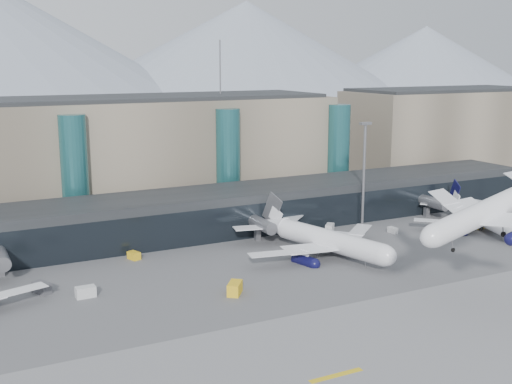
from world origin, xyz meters
TOP-DOWN VIEW (x-y plane):
  - ground at (0.00, 0.00)m, footprint 900.00×900.00m
  - runway_strip at (0.00, -15.00)m, footprint 400.00×40.00m
  - runway_markings at (-0.00, -15.00)m, footprint 128.00×1.00m
  - concourse at (-0.02, 57.73)m, footprint 170.00×27.00m
  - terminal_main at (-25.00, 90.00)m, footprint 130.00×30.00m
  - terminal_east at (95.00, 90.00)m, footprint 70.00×30.00m
  - teal_towers at (-14.99, 74.01)m, footprint 116.40×19.40m
  - mountain_ridge at (15.97, 380.00)m, footprint 910.00×400.00m
  - lightmast_mid at (30.00, 48.00)m, footprint 3.00×1.20m
  - hero_jet at (17.60, -5.85)m, footprint 32.69×33.41m
  - jet_parked_mid at (6.67, 32.53)m, footprint 37.69×39.18m
  - jet_parked_right at (52.95, 32.35)m, footprint 33.20×34.75m
  - veh_a at (-43.04, 28.38)m, footprint 3.43×1.98m
  - veh_b at (-29.37, 45.72)m, footprint 2.45×3.10m
  - veh_c at (16.76, 23.59)m, footprint 4.30×4.00m
  - veh_d at (19.02, 46.00)m, footprint 3.39×3.40m
  - veh_e at (53.63, 31.76)m, footprint 3.14×1.79m
  - veh_f at (-49.52, 33.96)m, footprint 3.22×4.02m
  - veh_g at (31.59, 37.97)m, footprint 1.57×2.45m
  - veh_h at (-19.24, 18.00)m, footprint 4.02×4.37m

SIDE VIEW (x-z plane):
  - ground at x=0.00m, z-range 0.00..0.00m
  - runway_strip at x=0.00m, z-range 0.00..0.04m
  - runway_markings at x=0.00m, z-range 0.04..0.06m
  - veh_g at x=31.59m, z-range 0.00..1.36m
  - veh_b at x=-29.37m, z-range 0.00..1.56m
  - veh_e at x=53.63m, z-range 0.00..1.78m
  - veh_d at x=19.02m, z-range 0.00..1.79m
  - veh_a at x=-43.04m, z-range 0.00..1.91m
  - veh_f at x=-49.52m, z-range 0.00..1.99m
  - veh_c at x=16.76m, z-range 0.00..2.15m
  - veh_h at x=-19.24m, z-range 0.00..2.17m
  - jet_parked_right at x=52.95m, z-range -1.36..9.79m
  - jet_parked_mid at x=6.67m, z-range -1.53..11.05m
  - concourse at x=-0.02m, z-range -0.03..9.97m
  - teal_towers at x=-14.99m, z-range -8.99..37.01m
  - lightmast_mid at x=30.00m, z-range 1.62..27.22m
  - terminal_main at x=-25.00m, z-range -0.06..30.94m
  - terminal_east at x=95.00m, z-range -0.06..30.94m
  - hero_jet at x=17.60m, z-range 12.47..23.24m
  - mountain_ridge at x=15.97m, z-range -9.26..100.74m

